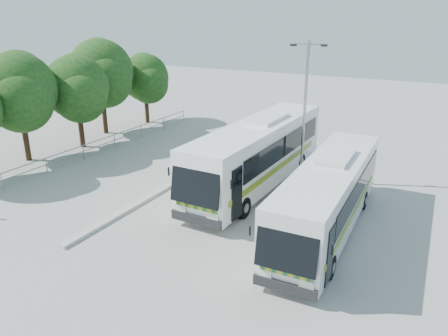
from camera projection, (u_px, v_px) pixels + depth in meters
The scene contains 10 objects.
ground at pixel (188, 206), 21.82m from camera, with size 100.00×100.00×0.00m, color #999995.
kerb_divider at pixel (172, 184), 24.48m from camera, with size 0.40×16.00×0.15m, color #B2B2AD.
railing at pixel (94, 145), 29.34m from camera, with size 0.06×22.00×1.00m.
tree_far_b at pixel (19, 90), 27.06m from camera, with size 5.33×5.03×6.96m.
tree_far_c at pixel (77, 88), 30.01m from camera, with size 4.97×4.69×6.49m.
tree_far_d at pixel (101, 72), 33.42m from camera, with size 5.62×5.30×7.33m.
tree_far_e at pixel (146, 78), 37.17m from camera, with size 4.54×4.28×5.92m.
coach_main at pixel (258, 152), 23.78m from camera, with size 2.96×12.80×3.53m.
coach_adjacent at pixel (328, 196), 18.76m from camera, with size 2.58×11.25×3.11m.
lamppost at pixel (305, 107), 23.56m from camera, with size 1.87×0.70×7.79m.
Camera 1 is at (10.99, -16.70, 9.13)m, focal length 35.00 mm.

